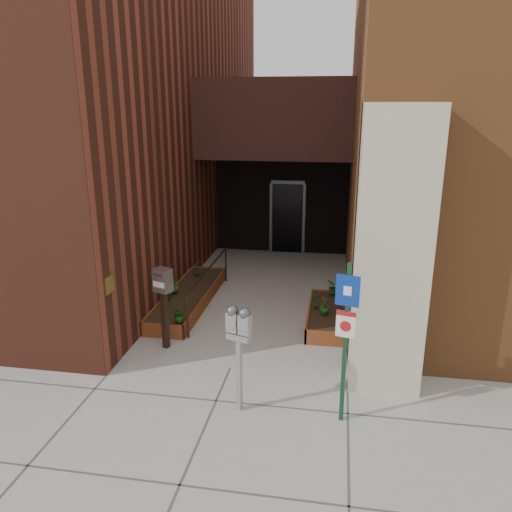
% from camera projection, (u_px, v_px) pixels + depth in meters
% --- Properties ---
extents(ground, '(80.00, 80.00, 0.00)m').
position_uv_depth(ground, '(230.00, 368.00, 8.61)').
color(ground, '#9E9991').
rests_on(ground, ground).
extents(architecture, '(20.00, 14.60, 10.00)m').
position_uv_depth(architecture, '(275.00, 81.00, 13.68)').
color(architecture, brown).
rests_on(architecture, ground).
extents(planter_left, '(0.90, 3.60, 0.30)m').
position_uv_depth(planter_left, '(189.00, 298.00, 11.37)').
color(planter_left, brown).
rests_on(planter_left, ground).
extents(planter_right, '(0.80, 2.20, 0.30)m').
position_uv_depth(planter_right, '(328.00, 316.00, 10.39)').
color(planter_right, brown).
rests_on(planter_right, ground).
extents(handrail, '(0.04, 3.34, 0.90)m').
position_uv_depth(handrail, '(209.00, 275.00, 11.06)').
color(handrail, black).
rests_on(handrail, ground).
extents(parking_meter, '(0.39, 0.23, 1.66)m').
position_uv_depth(parking_meter, '(239.00, 331.00, 7.09)').
color(parking_meter, '#9C9D9F').
rests_on(parking_meter, ground).
extents(sign_post, '(0.32, 0.12, 2.39)m').
position_uv_depth(sign_post, '(346.00, 327.00, 6.78)').
color(sign_post, '#143920').
rests_on(sign_post, ground).
extents(payment_dropbox, '(0.37, 0.32, 1.55)m').
position_uv_depth(payment_dropbox, '(163.00, 291.00, 9.04)').
color(payment_dropbox, black).
rests_on(payment_dropbox, ground).
extents(shrub_left_a, '(0.41, 0.41, 0.32)m').
position_uv_depth(shrub_left_a, '(179.00, 314.00, 9.72)').
color(shrub_left_a, '#1D5117').
rests_on(shrub_left_a, planter_left).
extents(shrub_left_b, '(0.25, 0.25, 0.34)m').
position_uv_depth(shrub_left_b, '(169.00, 291.00, 10.85)').
color(shrub_left_b, '#175017').
rests_on(shrub_left_b, planter_left).
extents(shrub_left_c, '(0.27, 0.27, 0.36)m').
position_uv_depth(shrub_left_c, '(174.00, 284.00, 11.22)').
color(shrub_left_c, '#285D1A').
rests_on(shrub_left_c, planter_left).
extents(shrub_left_d, '(0.23, 0.23, 0.38)m').
position_uv_depth(shrub_left_d, '(197.00, 268.00, 12.33)').
color(shrub_left_d, '#185719').
rests_on(shrub_left_d, planter_left).
extents(shrub_right_a, '(0.21, 0.21, 0.35)m').
position_uv_depth(shrub_right_a, '(325.00, 305.00, 10.08)').
color(shrub_right_a, '#275D1A').
rests_on(shrub_right_a, planter_right).
extents(shrub_right_b, '(0.24, 0.24, 0.34)m').
position_uv_depth(shrub_right_b, '(316.00, 300.00, 10.37)').
color(shrub_right_b, '#1A5C1B').
rests_on(shrub_right_b, planter_right).
extents(shrub_right_c, '(0.33, 0.33, 0.30)m').
position_uv_depth(shrub_right_c, '(333.00, 287.00, 11.14)').
color(shrub_right_c, '#1D5F1B').
rests_on(shrub_right_c, planter_right).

